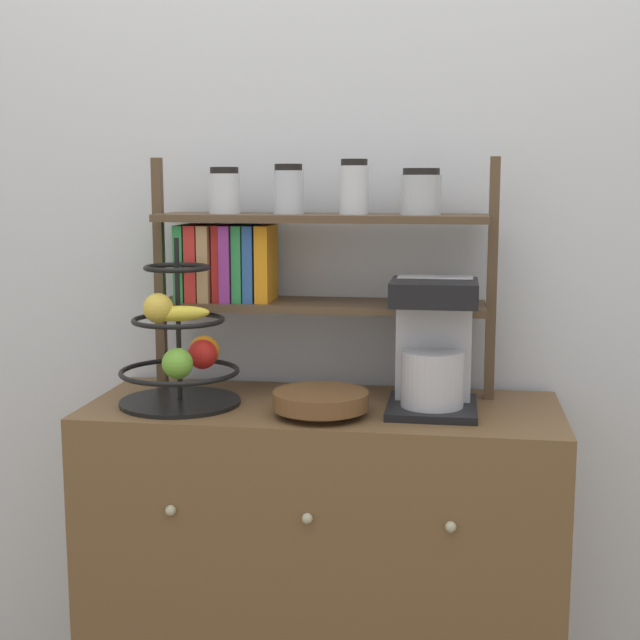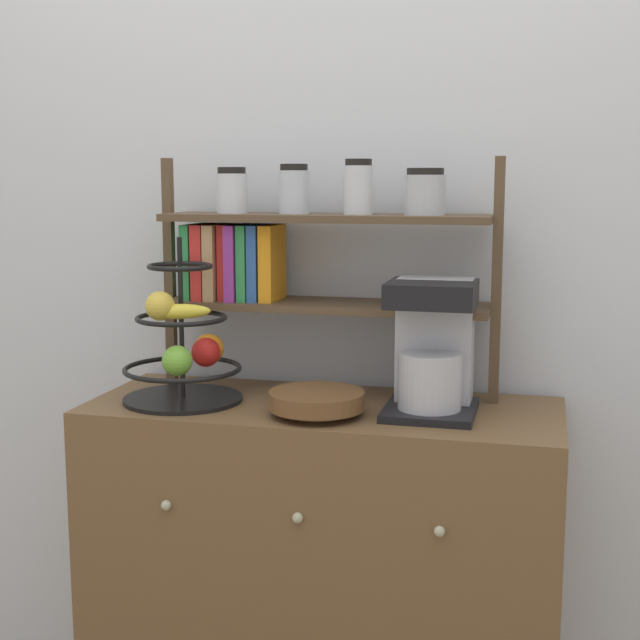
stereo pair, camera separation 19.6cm
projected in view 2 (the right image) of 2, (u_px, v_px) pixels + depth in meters
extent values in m
cube|color=silver|center=(348.00, 230.00, 2.32)|extent=(7.00, 0.05, 2.60)
cube|color=brown|center=(323.00, 581.00, 2.20)|extent=(1.13, 0.44, 0.90)
sphere|color=#B2AD8C|center=(166.00, 505.00, 2.02)|extent=(0.02, 0.02, 0.02)
sphere|color=#B2AD8C|center=(298.00, 518.00, 1.94)|extent=(0.02, 0.02, 0.02)
sphere|color=#B2AD8C|center=(440.00, 531.00, 1.87)|extent=(0.02, 0.02, 0.02)
cube|color=black|center=(430.00, 410.00, 2.05)|extent=(0.21, 0.23, 0.02)
cube|color=#B7B7BC|center=(435.00, 339.00, 2.09)|extent=(0.18, 0.09, 0.29)
cylinder|color=#B7B7BC|center=(430.00, 381.00, 2.02)|extent=(0.14, 0.14, 0.13)
cube|color=black|center=(432.00, 294.00, 2.00)|extent=(0.20, 0.19, 0.06)
cylinder|color=black|center=(183.00, 399.00, 2.17)|extent=(0.29, 0.29, 0.01)
cylinder|color=black|center=(181.00, 318.00, 2.14)|extent=(0.01, 0.01, 0.39)
torus|color=black|center=(182.00, 369.00, 2.16)|extent=(0.29, 0.29, 0.01)
torus|color=black|center=(181.00, 318.00, 2.14)|extent=(0.22, 0.22, 0.01)
torus|color=black|center=(180.00, 266.00, 2.12)|extent=(0.16, 0.16, 0.01)
sphere|color=red|center=(206.00, 352.00, 2.18)|extent=(0.07, 0.07, 0.07)
sphere|color=#6BAD33|center=(177.00, 361.00, 2.07)|extent=(0.07, 0.07, 0.07)
sphere|color=orange|center=(209.00, 349.00, 2.21)|extent=(0.08, 0.08, 0.08)
ellipsoid|color=yellow|center=(179.00, 312.00, 2.09)|extent=(0.15, 0.09, 0.04)
sphere|color=gold|center=(160.00, 306.00, 2.09)|extent=(0.07, 0.07, 0.07)
cylinder|color=brown|center=(317.00, 412.00, 2.04)|extent=(0.12, 0.12, 0.02)
cylinder|color=brown|center=(317.00, 400.00, 2.03)|extent=(0.22, 0.22, 0.04)
cube|color=brown|center=(170.00, 273.00, 2.31)|extent=(0.02, 0.02, 0.59)
cube|color=brown|center=(497.00, 282.00, 2.11)|extent=(0.02, 0.02, 0.59)
cube|color=brown|center=(326.00, 305.00, 2.22)|extent=(0.81, 0.20, 0.02)
cube|color=brown|center=(326.00, 218.00, 2.19)|extent=(0.81, 0.20, 0.02)
cube|color=#2D8C47|center=(196.00, 261.00, 2.29)|extent=(0.02, 0.16, 0.19)
cube|color=red|center=(207.00, 261.00, 2.28)|extent=(0.03, 0.16, 0.19)
cube|color=tan|center=(218.00, 261.00, 2.27)|extent=(0.03, 0.16, 0.19)
cube|color=red|center=(229.00, 262.00, 2.27)|extent=(0.02, 0.13, 0.19)
cube|color=#8C338C|center=(239.00, 262.00, 2.26)|extent=(0.03, 0.16, 0.19)
cube|color=#2D8C47|center=(249.00, 262.00, 2.25)|extent=(0.02, 0.14, 0.19)
cube|color=#2D599E|center=(260.00, 262.00, 2.25)|extent=(0.02, 0.14, 0.19)
cube|color=orange|center=(272.00, 263.00, 2.24)|extent=(0.03, 0.13, 0.19)
cylinder|color=silver|center=(232.00, 194.00, 2.24)|extent=(0.08, 0.08, 0.10)
cylinder|color=black|center=(232.00, 170.00, 2.23)|extent=(0.07, 0.07, 0.02)
cylinder|color=silver|center=(294.00, 192.00, 2.20)|extent=(0.08, 0.08, 0.11)
cylinder|color=black|center=(294.00, 167.00, 2.19)|extent=(0.07, 0.07, 0.02)
cylinder|color=silver|center=(358.00, 190.00, 2.16)|extent=(0.07, 0.07, 0.12)
cylinder|color=black|center=(359.00, 162.00, 2.15)|extent=(0.06, 0.06, 0.02)
cylinder|color=#ADB2B7|center=(425.00, 195.00, 2.12)|extent=(0.10, 0.10, 0.09)
cylinder|color=black|center=(425.00, 171.00, 2.11)|extent=(0.09, 0.09, 0.02)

